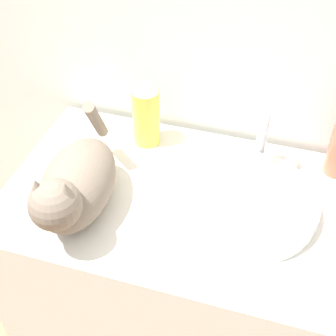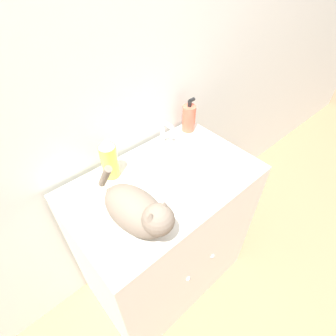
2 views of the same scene
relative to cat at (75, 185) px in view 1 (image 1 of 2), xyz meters
name	(u,v)px [view 1 (image 1 of 2)]	position (x,y,z in m)	size (l,w,h in m)	color
vanity_cabinet	(179,299)	(0.21, 0.11, -0.52)	(0.84, 0.53, 0.87)	silver
sink_basin	(247,203)	(0.36, 0.12, -0.06)	(0.32, 0.32, 0.04)	white
faucet	(261,143)	(0.36, 0.29, -0.02)	(0.20, 0.08, 0.15)	silver
cat	(75,185)	(0.00, 0.00, 0.00)	(0.18, 0.38, 0.20)	#7A6B5B
spray_bottle	(146,112)	(0.07, 0.29, 0.01)	(0.07, 0.07, 0.19)	#EADB4C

